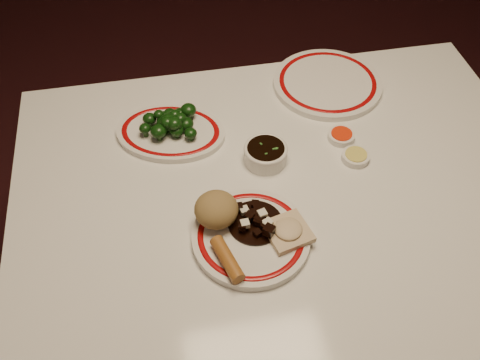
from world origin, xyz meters
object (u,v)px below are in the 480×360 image
Objects in this scene: main_plate at (251,237)px; stirfry_heap at (257,220)px; spring_roll at (227,259)px; broccoli_plate at (171,132)px; soy_bowl at (266,154)px; dining_table at (285,214)px; rice_mound at (216,209)px; fried_wonton at (288,231)px; broccoli_pile at (171,122)px.

main_plate is 0.03m from stirfry_heap.
stirfry_heap is (0.07, 0.08, -0.00)m from spring_roll.
soy_bowl is at bearing -31.37° from broccoli_plate.
main_plate is 0.36m from broccoli_plate.
dining_table is 3.97× the size of main_plate.
broccoli_plate is (-0.14, 0.31, -0.02)m from stirfry_heap.
rice_mound is 0.29× the size of broccoli_plate.
fried_wonton and soy_bowl have the same top height.
fried_wonton is at bearing -59.92° from broccoli_plate.
soy_bowl is (0.20, -0.13, -0.02)m from broccoli_pile.
broccoli_plate is at bearing 83.94° from spring_roll.
rice_mound reaches higher than spring_roll.
main_plate is 3.08× the size of soy_bowl.
broccoli_plate is (-0.13, 0.34, -0.00)m from main_plate.
broccoli_plate is (-0.07, 0.28, -0.04)m from rice_mound.
broccoli_plate is at bearing 148.63° from soy_bowl.
spring_roll is 0.88× the size of stirfry_heap.
broccoli_pile is (-0.14, 0.31, 0.01)m from stirfry_heap.
main_plate is 2.15× the size of broccoli_pile.
rice_mound is 0.15m from fried_wonton.
broccoli_pile is at bearing 83.36° from spring_roll.
dining_table is at bearing -43.55° from broccoli_pile.
rice_mound is 0.79× the size of stirfry_heap.
fried_wonton is 1.03× the size of soy_bowl.
fried_wonton reaches higher than broccoli_plate.
dining_table is at bearing -42.81° from broccoli_plate.
stirfry_heap is at bearing 146.79° from fried_wonton.
fried_wonton is 0.40m from broccoli_pile.
main_plate is 0.36m from broccoli_pile.
dining_table is at bearing 48.42° from main_plate.
stirfry_heap reaches higher than dining_table.
soy_bowl is at bearing 89.00° from fried_wonton.
fried_wonton reaches higher than main_plate.
main_plate is 3.36× the size of rice_mound.
spring_roll is 0.30m from soy_bowl.
broccoli_plate is at bearing 137.19° from dining_table.
rice_mound is at bearing -130.86° from soy_bowl.
dining_table is 0.27m from spring_roll.
broccoli_pile reaches higher than main_plate.
dining_table is 0.15m from soy_bowl.
fried_wonton is 0.07m from stirfry_heap.
spring_roll is 0.14m from fried_wonton.
broccoli_plate is 0.03m from broccoli_pile.
dining_table is at bearing 30.80° from spring_roll.
dining_table is 0.18m from fried_wonton.
spring_roll is 0.11m from stirfry_heap.
dining_table is 12.23× the size of soy_bowl.
soy_bowl is (0.13, 0.27, -0.01)m from spring_roll.
broccoli_pile is at bearing 147.74° from soy_bowl.
broccoli_pile is at bearing 110.28° from main_plate.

